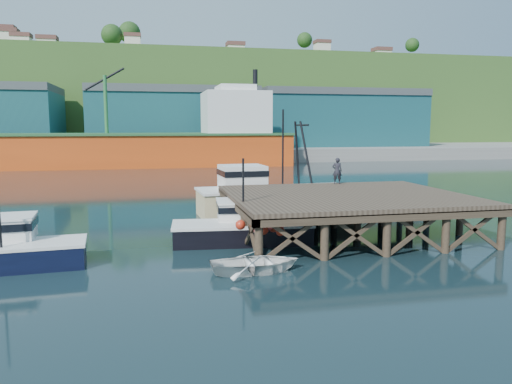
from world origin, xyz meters
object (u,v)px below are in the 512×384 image
object	(u,v)px
trawler	(272,193)
dinghy	(256,263)
boat_navy	(6,248)
boat_black	(242,226)
dockworker	(337,171)

from	to	relation	value
trawler	dinghy	size ratio (longest dim) A/B	2.92
boat_navy	dinghy	xyz separation A→B (m)	(9.64, -2.82, -0.41)
boat_black	dinghy	size ratio (longest dim) A/B	1.99
boat_black	dockworker	size ratio (longest dim) A/B	4.32
boat_navy	dockworker	size ratio (longest dim) A/B	3.93
boat_navy	dockworker	world-z (taller)	boat_navy
boat_black	trawler	distance (m)	7.81
boat_black	dockworker	world-z (taller)	boat_black
boat_navy	boat_black	bearing A→B (deg)	9.18
boat_navy	trawler	bearing A→B (deg)	30.80
boat_black	trawler	world-z (taller)	trawler
boat_navy	boat_black	size ratio (longest dim) A/B	0.91
trawler	dockworker	size ratio (longest dim) A/B	6.36
boat_black	boat_navy	bearing A→B (deg)	-161.22
dinghy	trawler	bearing A→B (deg)	-18.40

